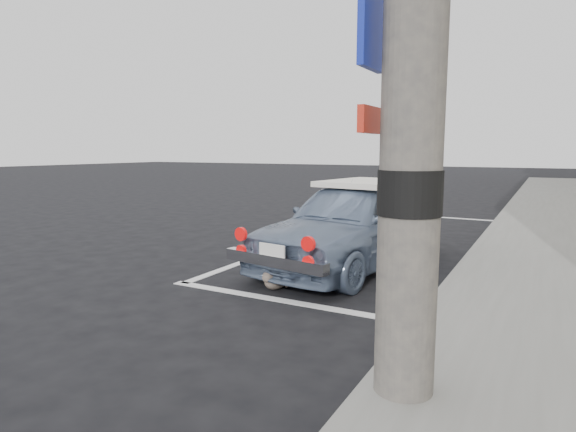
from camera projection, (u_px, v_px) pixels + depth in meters
name	position (u px, v px, depth m)	size (l,w,h in m)	color
ground	(273.00, 284.00, 5.53)	(80.00, 80.00, 0.00)	black
pline_rear	(291.00, 302.00, 4.86)	(3.00, 0.12, 0.01)	silver
pline_front	(436.00, 217.00, 10.95)	(3.00, 0.12, 0.01)	silver
pline_side	(315.00, 236.00, 8.57)	(0.12, 7.00, 0.01)	silver
retro_coupe	(353.00, 223.00, 6.28)	(1.86, 3.54, 1.15)	slate
cat	(275.00, 279.00, 5.29)	(0.24, 0.47, 0.25)	#6E6253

